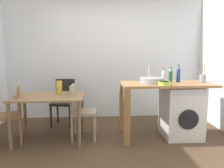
{
  "coord_description": "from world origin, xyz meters",
  "views": [
    {
      "loc": [
        -0.15,
        -2.88,
        1.4
      ],
      "look_at": [
        0.07,
        0.45,
        0.92
      ],
      "focal_mm": 33.77,
      "sensor_mm": 36.0,
      "label": 1
    }
  ],
  "objects_px": {
    "dining_table": "(49,102)",
    "chair_spare_by_wall": "(64,99)",
    "bottle_clear_small": "(178,74)",
    "vase": "(59,88)",
    "bottle_squat_brown": "(171,75)",
    "washing_machine": "(181,112)",
    "chair_opposite": "(80,108)",
    "mixing_bowl": "(164,83)",
    "chair_person_seat": "(12,112)",
    "bottle_tall_green": "(163,76)",
    "utensil_crock": "(203,78)"
  },
  "relations": [
    {
      "from": "vase",
      "to": "bottle_squat_brown",
      "type": "bearing_deg",
      "value": 0.92
    },
    {
      "from": "chair_person_seat",
      "to": "bottle_tall_green",
      "type": "bearing_deg",
      "value": -102.72
    },
    {
      "from": "chair_spare_by_wall",
      "to": "washing_machine",
      "type": "relative_size",
      "value": 1.05
    },
    {
      "from": "bottle_clear_small",
      "to": "vase",
      "type": "xyz_separation_m",
      "value": [
        -1.99,
        -0.02,
        -0.2
      ]
    },
    {
      "from": "utensil_crock",
      "to": "vase",
      "type": "xyz_separation_m",
      "value": [
        -2.4,
        0.02,
        -0.14
      ]
    },
    {
      "from": "bottle_clear_small",
      "to": "vase",
      "type": "bearing_deg",
      "value": -179.45
    },
    {
      "from": "chair_person_seat",
      "to": "chair_opposite",
      "type": "relative_size",
      "value": 1.0
    },
    {
      "from": "chair_opposite",
      "to": "bottle_clear_small",
      "type": "height_order",
      "value": "bottle_clear_small"
    },
    {
      "from": "dining_table",
      "to": "bottle_clear_small",
      "type": "height_order",
      "value": "bottle_clear_small"
    },
    {
      "from": "chair_opposite",
      "to": "bottle_squat_brown",
      "type": "height_order",
      "value": "bottle_squat_brown"
    },
    {
      "from": "bottle_tall_green",
      "to": "vase",
      "type": "distance_m",
      "value": 1.76
    },
    {
      "from": "bottle_tall_green",
      "to": "mixing_bowl",
      "type": "distance_m",
      "value": 0.35
    },
    {
      "from": "chair_spare_by_wall",
      "to": "bottle_clear_small",
      "type": "xyz_separation_m",
      "value": [
        2.03,
        -0.65,
        0.55
      ]
    },
    {
      "from": "chair_person_seat",
      "to": "mixing_bowl",
      "type": "relative_size",
      "value": 4.58
    },
    {
      "from": "mixing_bowl",
      "to": "washing_machine",
      "type": "bearing_deg",
      "value": 28.18
    },
    {
      "from": "utensil_crock",
      "to": "vase",
      "type": "bearing_deg",
      "value": 179.57
    },
    {
      "from": "bottle_squat_brown",
      "to": "chair_person_seat",
      "type": "bearing_deg",
      "value": -175.39
    },
    {
      "from": "bottle_tall_green",
      "to": "mixing_bowl",
      "type": "height_order",
      "value": "bottle_tall_green"
    },
    {
      "from": "dining_table",
      "to": "chair_person_seat",
      "type": "xyz_separation_m",
      "value": [
        -0.55,
        -0.08,
        -0.14
      ]
    },
    {
      "from": "mixing_bowl",
      "to": "utensil_crock",
      "type": "xyz_separation_m",
      "value": [
        0.74,
        0.25,
        0.04
      ]
    },
    {
      "from": "mixing_bowl",
      "to": "bottle_tall_green",
      "type": "bearing_deg",
      "value": 75.25
    },
    {
      "from": "dining_table",
      "to": "chair_spare_by_wall",
      "type": "relative_size",
      "value": 1.22
    },
    {
      "from": "chair_opposite",
      "to": "washing_machine",
      "type": "distance_m",
      "value": 1.7
    },
    {
      "from": "washing_machine",
      "to": "bottle_tall_green",
      "type": "distance_m",
      "value": 0.67
    },
    {
      "from": "dining_table",
      "to": "mixing_bowl",
      "type": "distance_m",
      "value": 1.84
    },
    {
      "from": "utensil_crock",
      "to": "vase",
      "type": "distance_m",
      "value": 2.4
    },
    {
      "from": "chair_spare_by_wall",
      "to": "bottle_squat_brown",
      "type": "relative_size",
      "value": 3.49
    },
    {
      "from": "bottle_squat_brown",
      "to": "bottle_clear_small",
      "type": "xyz_separation_m",
      "value": [
        0.13,
        -0.01,
        0.02
      ]
    },
    {
      "from": "bottle_clear_small",
      "to": "mixing_bowl",
      "type": "distance_m",
      "value": 0.45
    },
    {
      "from": "washing_machine",
      "to": "bottle_tall_green",
      "type": "bearing_deg",
      "value": 153.78
    },
    {
      "from": "chair_person_seat",
      "to": "utensil_crock",
      "type": "distance_m",
      "value": 3.14
    },
    {
      "from": "chair_spare_by_wall",
      "to": "utensil_crock",
      "type": "relative_size",
      "value": 3.0
    },
    {
      "from": "chair_spare_by_wall",
      "to": "utensil_crock",
      "type": "height_order",
      "value": "utensil_crock"
    },
    {
      "from": "bottle_tall_green",
      "to": "chair_person_seat",
      "type": "bearing_deg",
      "value": -174.3
    },
    {
      "from": "dining_table",
      "to": "chair_opposite",
      "type": "relative_size",
      "value": 1.22
    },
    {
      "from": "bottle_squat_brown",
      "to": "utensil_crock",
      "type": "bearing_deg",
      "value": -5.08
    },
    {
      "from": "chair_person_seat",
      "to": "bottle_tall_green",
      "type": "height_order",
      "value": "bottle_tall_green"
    },
    {
      "from": "bottle_tall_green",
      "to": "utensil_crock",
      "type": "height_order",
      "value": "utensil_crock"
    },
    {
      "from": "dining_table",
      "to": "utensil_crock",
      "type": "xyz_separation_m",
      "value": [
        2.55,
        0.08,
        0.35
      ]
    },
    {
      "from": "dining_table",
      "to": "vase",
      "type": "bearing_deg",
      "value": 33.69
    },
    {
      "from": "chair_person_seat",
      "to": "chair_opposite",
      "type": "distance_m",
      "value": 1.03
    },
    {
      "from": "chair_opposite",
      "to": "vase",
      "type": "relative_size",
      "value": 4.09
    },
    {
      "from": "chair_opposite",
      "to": "mixing_bowl",
      "type": "bearing_deg",
      "value": 83.03
    },
    {
      "from": "washing_machine",
      "to": "bottle_clear_small",
      "type": "distance_m",
      "value": 0.63
    },
    {
      "from": "chair_person_seat",
      "to": "mixing_bowl",
      "type": "xyz_separation_m",
      "value": [
        2.36,
        -0.09,
        0.44
      ]
    },
    {
      "from": "dining_table",
      "to": "bottle_clear_small",
      "type": "distance_m",
      "value": 2.18
    },
    {
      "from": "bottle_clear_small",
      "to": "chair_opposite",
      "type": "bearing_deg",
      "value": -177.72
    },
    {
      "from": "chair_opposite",
      "to": "bottle_squat_brown",
      "type": "bearing_deg",
      "value": 95.31
    },
    {
      "from": "chair_opposite",
      "to": "utensil_crock",
      "type": "bearing_deg",
      "value": 93.25
    },
    {
      "from": "chair_opposite",
      "to": "washing_machine",
      "type": "xyz_separation_m",
      "value": [
        1.7,
        -0.02,
        -0.08
      ]
    }
  ]
}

